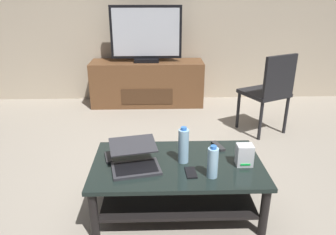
{
  "coord_description": "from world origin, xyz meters",
  "views": [
    {
      "loc": [
        -0.04,
        -2.24,
        1.57
      ],
      "look_at": [
        0.04,
        0.27,
        0.55
      ],
      "focal_mm": 34.33,
      "sensor_mm": 36.0,
      "label": 1
    }
  ],
  "objects_px": {
    "dining_chair": "(270,90)",
    "tv_remote": "(218,146)",
    "router_box": "(244,155)",
    "cell_phone": "(191,173)",
    "water_bottle_near": "(183,146)",
    "water_bottle_far": "(213,162)",
    "television": "(146,35)",
    "coffee_table": "(177,177)",
    "soundbar_remote": "(109,158)",
    "media_cabinet": "(147,83)",
    "laptop": "(135,159)"
  },
  "relations": [
    {
      "from": "media_cabinet",
      "to": "television",
      "type": "bearing_deg",
      "value": -90.0
    },
    {
      "from": "television",
      "to": "water_bottle_far",
      "type": "relative_size",
      "value": 4.17
    },
    {
      "from": "tv_remote",
      "to": "cell_phone",
      "type": "bearing_deg",
      "value": -142.51
    },
    {
      "from": "media_cabinet",
      "to": "laptop",
      "type": "relative_size",
      "value": 3.78
    },
    {
      "from": "coffee_table",
      "to": "water_bottle_near",
      "type": "distance_m",
      "value": 0.25
    },
    {
      "from": "television",
      "to": "dining_chair",
      "type": "bearing_deg",
      "value": -36.32
    },
    {
      "from": "router_box",
      "to": "water_bottle_near",
      "type": "relative_size",
      "value": 0.57
    },
    {
      "from": "media_cabinet",
      "to": "tv_remote",
      "type": "distance_m",
      "value": 2.25
    },
    {
      "from": "media_cabinet",
      "to": "water_bottle_near",
      "type": "bearing_deg",
      "value": -82.05
    },
    {
      "from": "media_cabinet",
      "to": "laptop",
      "type": "xyz_separation_m",
      "value": [
        -0.01,
        -2.43,
        0.14
      ]
    },
    {
      "from": "media_cabinet",
      "to": "soundbar_remote",
      "type": "distance_m",
      "value": 2.33
    },
    {
      "from": "television",
      "to": "router_box",
      "type": "height_order",
      "value": "television"
    },
    {
      "from": "soundbar_remote",
      "to": "tv_remote",
      "type": "bearing_deg",
      "value": -2.88
    },
    {
      "from": "coffee_table",
      "to": "television",
      "type": "xyz_separation_m",
      "value": [
        -0.29,
        2.37,
        0.7
      ]
    },
    {
      "from": "dining_chair",
      "to": "router_box",
      "type": "xyz_separation_m",
      "value": [
        -0.63,
        -1.39,
        -0.05
      ]
    },
    {
      "from": "coffee_table",
      "to": "router_box",
      "type": "bearing_deg",
      "value": -4.95
    },
    {
      "from": "media_cabinet",
      "to": "dining_chair",
      "type": "relative_size",
      "value": 1.69
    },
    {
      "from": "media_cabinet",
      "to": "tv_remote",
      "type": "xyz_separation_m",
      "value": [
        0.62,
        -2.16,
        0.1
      ]
    },
    {
      "from": "media_cabinet",
      "to": "water_bottle_far",
      "type": "distance_m",
      "value": 2.64
    },
    {
      "from": "coffee_table",
      "to": "soundbar_remote",
      "type": "height_order",
      "value": "soundbar_remote"
    },
    {
      "from": "water_bottle_near",
      "to": "soundbar_remote",
      "type": "height_order",
      "value": "water_bottle_near"
    },
    {
      "from": "television",
      "to": "soundbar_remote",
      "type": "bearing_deg",
      "value": -95.34
    },
    {
      "from": "water_bottle_far",
      "to": "tv_remote",
      "type": "bearing_deg",
      "value": 74.74
    },
    {
      "from": "cell_phone",
      "to": "soundbar_remote",
      "type": "relative_size",
      "value": 0.88
    },
    {
      "from": "media_cabinet",
      "to": "water_bottle_far",
      "type": "xyz_separation_m",
      "value": [
        0.51,
        -2.58,
        0.19
      ]
    },
    {
      "from": "tv_remote",
      "to": "television",
      "type": "bearing_deg",
      "value": 87.41
    },
    {
      "from": "laptop",
      "to": "router_box",
      "type": "bearing_deg",
      "value": -0.22
    },
    {
      "from": "television",
      "to": "tv_remote",
      "type": "xyz_separation_m",
      "value": [
        0.62,
        -2.14,
        -0.57
      ]
    },
    {
      "from": "media_cabinet",
      "to": "soundbar_remote",
      "type": "height_order",
      "value": "media_cabinet"
    },
    {
      "from": "water_bottle_far",
      "to": "cell_phone",
      "type": "bearing_deg",
      "value": 162.32
    },
    {
      "from": "water_bottle_near",
      "to": "tv_remote",
      "type": "relative_size",
      "value": 1.7
    },
    {
      "from": "water_bottle_far",
      "to": "cell_phone",
      "type": "xyz_separation_m",
      "value": [
        -0.14,
        0.04,
        -0.1
      ]
    },
    {
      "from": "router_box",
      "to": "cell_phone",
      "type": "xyz_separation_m",
      "value": [
        -0.39,
        -0.1,
        -0.07
      ]
    },
    {
      "from": "dining_chair",
      "to": "tv_remote",
      "type": "distance_m",
      "value": 1.36
    },
    {
      "from": "dining_chair",
      "to": "tv_remote",
      "type": "xyz_separation_m",
      "value": [
        -0.77,
        -1.12,
        -0.12
      ]
    },
    {
      "from": "coffee_table",
      "to": "television",
      "type": "height_order",
      "value": "television"
    },
    {
      "from": "media_cabinet",
      "to": "soundbar_remote",
      "type": "xyz_separation_m",
      "value": [
        -0.22,
        -2.32,
        0.1
      ]
    },
    {
      "from": "coffee_table",
      "to": "dining_chair",
      "type": "relative_size",
      "value": 1.32
    },
    {
      "from": "laptop",
      "to": "water_bottle_far",
      "type": "height_order",
      "value": "water_bottle_far"
    },
    {
      "from": "soundbar_remote",
      "to": "cell_phone",
      "type": "bearing_deg",
      "value": -33.95
    },
    {
      "from": "dining_chair",
      "to": "laptop",
      "type": "relative_size",
      "value": 2.24
    },
    {
      "from": "soundbar_remote",
      "to": "dining_chair",
      "type": "bearing_deg",
      "value": 24.79
    },
    {
      "from": "dining_chair",
      "to": "cell_phone",
      "type": "bearing_deg",
      "value": -124.22
    },
    {
      "from": "laptop",
      "to": "dining_chair",
      "type": "bearing_deg",
      "value": 44.7
    },
    {
      "from": "water_bottle_far",
      "to": "cell_phone",
      "type": "height_order",
      "value": "water_bottle_far"
    },
    {
      "from": "laptop",
      "to": "soundbar_remote",
      "type": "distance_m",
      "value": 0.23
    },
    {
      "from": "dining_chair",
      "to": "water_bottle_far",
      "type": "bearing_deg",
      "value": -119.77
    },
    {
      "from": "dining_chair",
      "to": "tv_remote",
      "type": "bearing_deg",
      "value": -124.41
    },
    {
      "from": "water_bottle_far",
      "to": "soundbar_remote",
      "type": "bearing_deg",
      "value": 160.28
    },
    {
      "from": "cell_phone",
      "to": "soundbar_remote",
      "type": "bearing_deg",
      "value": 156.48
    }
  ]
}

